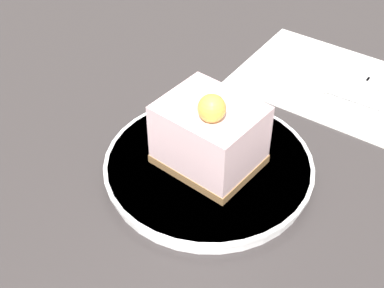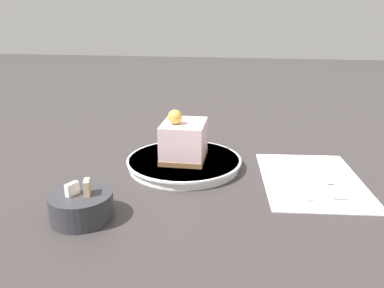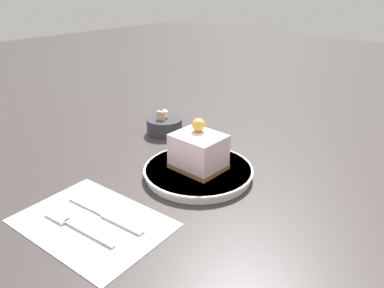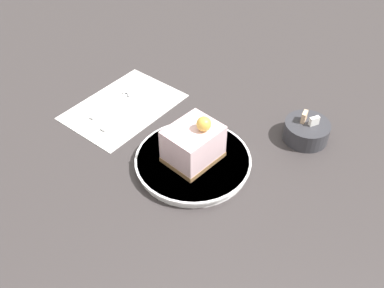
% 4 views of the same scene
% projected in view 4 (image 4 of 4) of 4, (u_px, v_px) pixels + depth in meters
% --- Properties ---
extents(ground_plane, '(4.00, 4.00, 0.00)m').
position_uv_depth(ground_plane, '(180.00, 156.00, 0.84)').
color(ground_plane, '#383333').
extents(plate, '(0.22, 0.22, 0.02)m').
position_uv_depth(plate, '(193.00, 161.00, 0.81)').
color(plate, white).
rests_on(plate, ground_plane).
extents(cake_slice, '(0.08, 0.10, 0.10)m').
position_uv_depth(cake_slice, '(193.00, 144.00, 0.78)').
color(cake_slice, olive).
rests_on(cake_slice, plate).
extents(napkin, '(0.20, 0.26, 0.00)m').
position_uv_depth(napkin, '(124.00, 106.00, 0.95)').
color(napkin, white).
rests_on(napkin, ground_plane).
extents(fork, '(0.04, 0.16, 0.00)m').
position_uv_depth(fork, '(121.00, 98.00, 0.97)').
color(fork, silver).
rests_on(fork, napkin).
extents(knife, '(0.03, 0.17, 0.00)m').
position_uv_depth(knife, '(126.00, 113.00, 0.93)').
color(knife, silver).
rests_on(knife, napkin).
extents(sugar_bowl, '(0.09, 0.09, 0.06)m').
position_uv_depth(sugar_bowl, '(306.00, 131.00, 0.86)').
color(sugar_bowl, '#333338').
rests_on(sugar_bowl, ground_plane).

